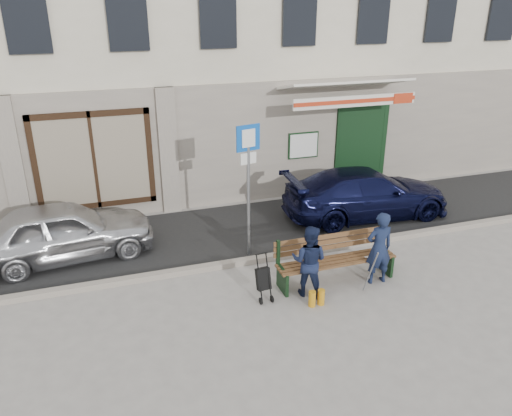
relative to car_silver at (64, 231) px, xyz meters
name	(u,v)px	position (x,y,z in m)	size (l,w,h in m)	color
ground	(292,297)	(3.99, -2.98, -0.63)	(80.00, 80.00, 0.00)	#9E9991
asphalt_lane	(243,230)	(3.99, 0.12, -0.62)	(60.00, 3.20, 0.01)	#282828
curb	(265,258)	(3.99, -1.48, -0.57)	(60.00, 0.18, 0.12)	#9E9384
building	(188,6)	(4.00, 5.47, 4.35)	(20.00, 8.27, 10.00)	beige
car_silver	(64,231)	(0.00, 0.00, 0.00)	(1.48, 3.69, 1.26)	silver
car_navy	(366,193)	(7.23, -0.02, -0.01)	(1.73, 4.25, 1.23)	black
parking_sign	(248,170)	(3.76, -1.09, 1.31)	(0.52, 0.15, 2.87)	gray
bench	(334,260)	(4.98, -2.69, -0.17)	(2.40, 1.17, 0.98)	brown
man	(379,248)	(5.78, -2.98, 0.11)	(0.54, 0.35, 1.48)	#16203D
woman	(309,261)	(4.33, -2.95, 0.07)	(0.68, 0.53, 1.39)	#151D3B
stroller	(263,280)	(3.48, -2.84, -0.24)	(0.27, 0.38, 0.89)	black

